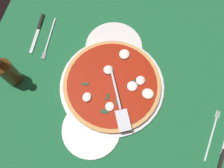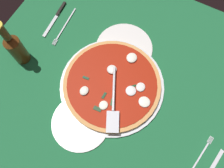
{
  "view_description": "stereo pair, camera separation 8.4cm",
  "coord_description": "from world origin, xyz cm",
  "px_view_note": "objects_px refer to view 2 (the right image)",
  "views": [
    {
      "loc": [
        -33.32,
        -9.03,
        92.33
      ],
      "look_at": [
        -0.58,
        -1.03,
        2.26
      ],
      "focal_mm": 37.39,
      "sensor_mm": 36.0,
      "label": 1
    },
    {
      "loc": [
        -30.32,
        -16.9,
        92.33
      ],
      "look_at": [
        -0.58,
        -1.03,
        2.26
      ],
      "focal_mm": 37.39,
      "sensor_mm": 36.0,
      "label": 2
    }
  ],
  "objects_px": {
    "pizza": "(112,84)",
    "place_setting_near": "(203,168)",
    "dinner_plate_right": "(124,48)",
    "pizza_server": "(113,101)",
    "place_setting_far": "(60,21)",
    "dinner_plate_left": "(81,123)",
    "beer_bottle": "(15,47)"
  },
  "relations": [
    {
      "from": "beer_bottle",
      "to": "dinner_plate_right",
      "type": "bearing_deg",
      "value": -55.8
    },
    {
      "from": "dinner_plate_left",
      "to": "pizza_server",
      "type": "bearing_deg",
      "value": -31.5
    },
    {
      "from": "dinner_plate_left",
      "to": "beer_bottle",
      "type": "distance_m",
      "value": 0.4
    },
    {
      "from": "dinner_plate_left",
      "to": "pizza",
      "type": "height_order",
      "value": "pizza"
    },
    {
      "from": "place_setting_near",
      "to": "dinner_plate_left",
      "type": "bearing_deg",
      "value": 107.62
    },
    {
      "from": "pizza",
      "to": "pizza_server",
      "type": "relative_size",
      "value": 1.61
    },
    {
      "from": "dinner_plate_right",
      "to": "pizza",
      "type": "height_order",
      "value": "pizza"
    },
    {
      "from": "dinner_plate_left",
      "to": "pizza_server",
      "type": "distance_m",
      "value": 0.16
    },
    {
      "from": "dinner_plate_right",
      "to": "place_setting_far",
      "type": "xyz_separation_m",
      "value": [
        -0.01,
        0.33,
        -0.0
      ]
    },
    {
      "from": "place_setting_far",
      "to": "beer_bottle",
      "type": "height_order",
      "value": "beer_bottle"
    },
    {
      "from": "dinner_plate_left",
      "to": "place_setting_near",
      "type": "xyz_separation_m",
      "value": [
        0.07,
        -0.49,
        -0.0
      ]
    },
    {
      "from": "dinner_plate_left",
      "to": "pizza",
      "type": "distance_m",
      "value": 0.2
    },
    {
      "from": "pizza_server",
      "to": "place_setting_far",
      "type": "xyz_separation_m",
      "value": [
        0.24,
        0.41,
        -0.04
      ]
    },
    {
      "from": "place_setting_near",
      "to": "beer_bottle",
      "type": "height_order",
      "value": "beer_bottle"
    },
    {
      "from": "dinner_plate_right",
      "to": "beer_bottle",
      "type": "xyz_separation_m",
      "value": [
        -0.25,
        0.37,
        0.09
      ]
    },
    {
      "from": "pizza",
      "to": "place_setting_far",
      "type": "height_order",
      "value": "pizza"
    },
    {
      "from": "dinner_plate_right",
      "to": "place_setting_far",
      "type": "bearing_deg",
      "value": 92.32
    },
    {
      "from": "dinner_plate_right",
      "to": "beer_bottle",
      "type": "distance_m",
      "value": 0.46
    },
    {
      "from": "pizza_server",
      "to": "place_setting_far",
      "type": "height_order",
      "value": "pizza_server"
    },
    {
      "from": "place_setting_far",
      "to": "pizza_server",
      "type": "bearing_deg",
      "value": 55.65
    },
    {
      "from": "dinner_plate_right",
      "to": "pizza_server",
      "type": "bearing_deg",
      "value": -162.55
    },
    {
      "from": "place_setting_far",
      "to": "beer_bottle",
      "type": "bearing_deg",
      "value": -13.89
    },
    {
      "from": "place_setting_far",
      "to": "dinner_plate_left",
      "type": "bearing_deg",
      "value": 37.95
    },
    {
      "from": "pizza",
      "to": "dinner_plate_right",
      "type": "bearing_deg",
      "value": 11.64
    },
    {
      "from": "dinner_plate_left",
      "to": "pizza",
      "type": "bearing_deg",
      "value": -10.43
    },
    {
      "from": "dinner_plate_right",
      "to": "place_setting_near",
      "type": "relative_size",
      "value": 1.11
    },
    {
      "from": "place_setting_near",
      "to": "beer_bottle",
      "type": "relative_size",
      "value": 0.91
    },
    {
      "from": "pizza",
      "to": "place_setting_near",
      "type": "relative_size",
      "value": 1.77
    },
    {
      "from": "dinner_plate_left",
      "to": "place_setting_near",
      "type": "relative_size",
      "value": 1.01
    },
    {
      "from": "pizza_server",
      "to": "place_setting_near",
      "type": "distance_m",
      "value": 0.41
    },
    {
      "from": "pizza_server",
      "to": "beer_bottle",
      "type": "relative_size",
      "value": 1.0
    },
    {
      "from": "dinner_plate_left",
      "to": "dinner_plate_right",
      "type": "bearing_deg",
      "value": 0.14
    }
  ]
}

